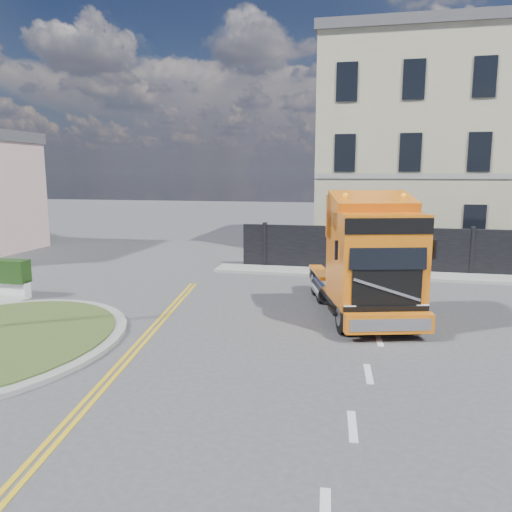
# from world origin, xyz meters

# --- Properties ---
(ground) EXTENTS (120.00, 120.00, 0.00)m
(ground) POSITION_xyz_m (0.00, 0.00, 0.00)
(ground) COLOR #424244
(ground) RESTS_ON ground
(hoarding_fence) EXTENTS (18.80, 0.25, 2.00)m
(hoarding_fence) POSITION_xyz_m (6.55, 9.00, 1.00)
(hoarding_fence) COLOR black
(hoarding_fence) RESTS_ON ground
(georgian_building) EXTENTS (12.30, 10.30, 12.80)m
(georgian_building) POSITION_xyz_m (6.00, 16.50, 5.77)
(georgian_building) COLOR #B9B393
(georgian_building) RESTS_ON ground
(pavement_far) EXTENTS (20.00, 1.60, 0.12)m
(pavement_far) POSITION_xyz_m (6.00, 8.10, 0.06)
(pavement_far) COLOR gray
(pavement_far) RESTS_ON ground
(truck) EXTENTS (3.83, 6.57, 3.71)m
(truck) POSITION_xyz_m (2.63, 1.46, 1.66)
(truck) COLOR black
(truck) RESTS_ON ground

